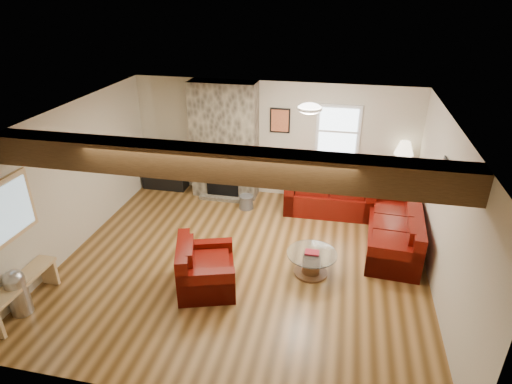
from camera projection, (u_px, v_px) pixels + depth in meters
room at (242, 197)px, 6.70m from camera, size 8.00×8.00×8.00m
oak_beam at (217, 163)px, 5.14m from camera, size 6.00×0.36×0.38m
chimney_breast at (224, 142)px, 9.09m from camera, size 1.40×0.67×2.50m
back_window at (338, 131)px, 8.70m from camera, size 0.90×0.08×1.10m
hatch_window at (6, 211)px, 5.85m from camera, size 0.08×1.00×0.90m
ceiling_dome at (310, 110)px, 6.80m from camera, size 0.40×0.40×0.18m
artwork_back at (280, 121)px, 8.86m from camera, size 0.42×0.06×0.52m
artwork_right at (445, 176)px, 6.19m from camera, size 0.06×0.55×0.42m
sofa_three at (394, 228)px, 7.51m from camera, size 0.98×2.09×0.79m
loveseat at (330, 189)px, 8.76m from camera, size 1.80×1.06×0.94m
armchair_red at (206, 265)px, 6.51m from camera, size 1.10×1.17×0.78m
coffee_table at (311, 263)px, 6.89m from camera, size 0.81×0.81×0.42m
tv_cabinet at (166, 177)px, 9.82m from camera, size 0.98×0.39×0.49m
television at (163, 158)px, 9.61m from camera, size 0.85×0.11×0.49m
floor_lamp at (404, 152)px, 8.44m from camera, size 0.38×0.38×1.48m
pine_bench at (23, 295)px, 6.13m from camera, size 0.30×1.27×0.48m
pedal_bin at (17, 292)px, 6.00m from camera, size 0.30×0.30×0.72m
coal_bucket at (246, 202)px, 8.95m from camera, size 0.31×0.31×0.29m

